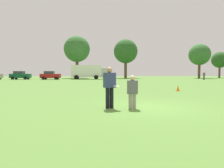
% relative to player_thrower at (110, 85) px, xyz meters
% --- Properties ---
extents(ground_plane, '(152.45, 152.45, 0.00)m').
position_rel_player_thrower_xyz_m(ground_plane, '(1.72, 0.16, -0.98)').
color(ground_plane, '#517A33').
extents(player_thrower, '(0.55, 0.42, 1.74)m').
position_rel_player_thrower_xyz_m(player_thrower, '(0.00, 0.00, 0.00)').
color(player_thrower, black).
rests_on(player_thrower, ground).
extents(player_defender, '(0.45, 0.28, 1.40)m').
position_rel_player_thrower_xyz_m(player_defender, '(0.94, -0.16, -0.21)').
color(player_defender, gray).
rests_on(player_defender, ground).
extents(frisbee, '(0.27, 0.27, 0.07)m').
position_rel_player_thrower_xyz_m(frisbee, '(0.27, -0.19, -0.03)').
color(frisbee, white).
extents(traffic_cone, '(0.32, 0.32, 0.48)m').
position_rel_player_thrower_xyz_m(traffic_cone, '(6.02, 7.60, -0.75)').
color(traffic_cone, '#D8590C').
rests_on(traffic_cone, ground).
extents(parked_car_mid_left, '(4.24, 2.30, 1.82)m').
position_rel_player_thrower_xyz_m(parked_car_mid_left, '(-17.82, 36.35, -0.06)').
color(parked_car_mid_left, '#0C4C2D').
rests_on(parked_car_mid_left, ground).
extents(parked_car_center, '(4.24, 2.30, 1.82)m').
position_rel_player_thrower_xyz_m(parked_car_center, '(-11.10, 35.44, -0.06)').
color(parked_car_center, maroon).
rests_on(parked_car_center, ground).
extents(box_truck, '(8.56, 3.15, 3.18)m').
position_rel_player_thrower_xyz_m(box_truck, '(-2.82, 37.60, 0.77)').
color(box_truck, white).
rests_on(box_truck, ground).
extents(bystander_sideline_watcher, '(0.50, 0.52, 1.68)m').
position_rel_player_thrower_xyz_m(bystander_sideline_watcher, '(21.25, 31.63, -0.04)').
color(bystander_sideline_watcher, '#4C4C51').
rests_on(bystander_sideline_watcher, ground).
extents(tree_east_birch, '(6.95, 6.95, 11.30)m').
position_rel_player_thrower_xyz_m(tree_east_birch, '(-6.50, 45.88, 6.79)').
color(tree_east_birch, brown).
rests_on(tree_east_birch, ground).
extents(tree_east_oak, '(6.39, 6.39, 10.39)m').
position_rel_player_thrower_xyz_m(tree_east_oak, '(6.57, 44.99, 6.17)').
color(tree_east_oak, brown).
rests_on(tree_east_oak, ground).
extents(tree_far_east_pine, '(5.54, 5.54, 9.01)m').
position_rel_player_thrower_xyz_m(tree_far_east_pine, '(25.78, 42.51, 5.21)').
color(tree_far_east_pine, brown).
rests_on(tree_far_east_pine, ground).
extents(tree_far_west_pine, '(4.56, 4.56, 7.42)m').
position_rel_player_thrower_xyz_m(tree_far_west_pine, '(33.82, 46.49, 4.12)').
color(tree_far_west_pine, brown).
rests_on(tree_far_west_pine, ground).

